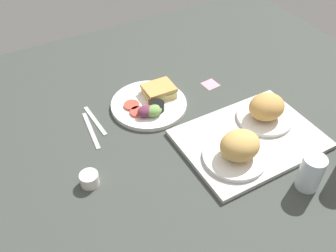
{
  "coord_description": "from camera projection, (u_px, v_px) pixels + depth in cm",
  "views": [
    {
      "loc": [
        46.37,
        83.67,
        89.33
      ],
      "look_at": [
        2.0,
        3.0,
        4.0
      ],
      "focal_mm": 40.93,
      "sensor_mm": 36.0,
      "label": 1
    }
  ],
  "objects": [
    {
      "name": "bread_plate_near",
      "position": [
        266.0,
        110.0,
        1.29
      ],
      "size": [
        19.23,
        19.23,
        9.89
      ],
      "color": "white",
      "rests_on": "serving_tray"
    },
    {
      "name": "espresso_cup",
      "position": [
        89.0,
        179.0,
        1.12
      ],
      "size": [
        5.6,
        5.6,
        4.0
      ],
      "primitive_type": "cylinder",
      "color": "silver",
      "rests_on": "ground_plane"
    },
    {
      "name": "knife",
      "position": [
        91.0,
        130.0,
        1.3
      ],
      "size": [
        3.16,
        19.05,
        0.5
      ],
      "primitive_type": "cube",
      "rotation": [
        0.0,
        0.0,
        1.48
      ],
      "color": "#B7B7BC",
      "rests_on": "ground_plane"
    },
    {
      "name": "sticky_note",
      "position": [
        210.0,
        84.0,
        1.49
      ],
      "size": [
        6.11,
        6.11,
        0.12
      ],
      "primitive_type": "cube",
      "rotation": [
        0.0,
        0.0,
        0.1
      ],
      "color": "pink",
      "rests_on": "ground_plane"
    },
    {
      "name": "plate_with_salad",
      "position": [
        151.0,
        103.0,
        1.38
      ],
      "size": [
        27.4,
        27.4,
        5.4
      ],
      "color": "white",
      "rests_on": "ground_plane"
    },
    {
      "name": "fork",
      "position": [
        95.0,
        120.0,
        1.33
      ],
      "size": [
        2.41,
        17.05,
        0.5
      ],
      "primitive_type": "cube",
      "rotation": [
        0.0,
        0.0,
        1.63
      ],
      "color": "#B7B7BC",
      "rests_on": "ground_plane"
    },
    {
      "name": "serving_tray",
      "position": [
        250.0,
        139.0,
        1.26
      ],
      "size": [
        45.35,
        33.48,
        1.6
      ],
      "primitive_type": "cube",
      "rotation": [
        0.0,
        0.0,
        0.01
      ],
      "color": "#B2B2AD",
      "rests_on": "ground_plane"
    },
    {
      "name": "drinking_glass",
      "position": [
        311.0,
        173.0,
        1.09
      ],
      "size": [
        6.71,
        6.71,
        11.58
      ],
      "primitive_type": "cylinder",
      "color": "silver",
      "rests_on": "ground_plane"
    },
    {
      "name": "bread_plate_far",
      "position": [
        238.0,
        149.0,
        1.16
      ],
      "size": [
        19.78,
        19.78,
        10.02
      ],
      "color": "white",
      "rests_on": "serving_tray"
    },
    {
      "name": "ground_plane",
      "position": [
        169.0,
        131.0,
        1.32
      ],
      "size": [
        190.0,
        150.0,
        3.0
      ],
      "primitive_type": "cube",
      "color": "#383D38"
    }
  ]
}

